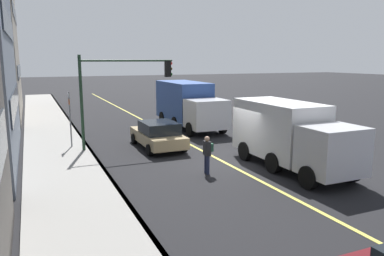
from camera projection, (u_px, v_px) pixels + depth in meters
ground at (225, 163)px, 17.82m from camera, size 200.00×200.00×0.00m
sidewalk_slab at (68, 180)px, 15.00m from camera, size 80.00×3.34×0.15m
curb_edge at (108, 175)px, 15.62m from camera, size 80.00×0.16×0.15m
lane_stripe_center at (225, 163)px, 17.82m from camera, size 80.00×0.16×0.01m
car_tan at (158, 135)px, 20.65m from camera, size 4.60×2.11×1.50m
truck_blue at (188, 104)px, 26.96m from camera, size 7.82×2.61×3.23m
truck_white at (290, 134)px, 16.69m from camera, size 6.65×2.44×2.94m
pedestrian_with_backpack at (207, 152)px, 15.97m from camera, size 0.39×0.37×1.64m
traffic_light_mast at (121, 84)px, 19.93m from camera, size 0.28×5.09×5.09m
street_sign_post at (70, 116)px, 20.24m from camera, size 0.60×0.08×3.15m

